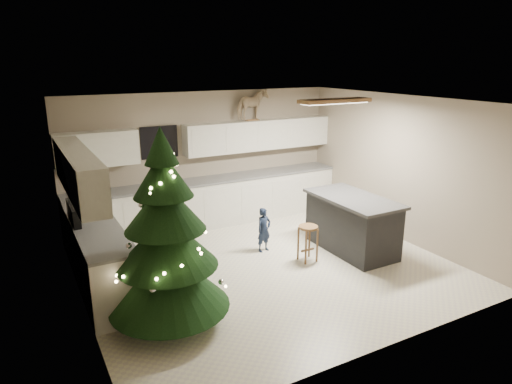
# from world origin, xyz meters

# --- Properties ---
(ground_plane) EXTENTS (5.50, 5.50, 0.00)m
(ground_plane) POSITION_xyz_m (0.00, 0.00, 0.00)
(ground_plane) COLOR beige
(room_shell) EXTENTS (5.52, 5.02, 2.61)m
(room_shell) POSITION_xyz_m (0.02, 0.00, 1.75)
(room_shell) COLOR gray
(room_shell) RESTS_ON ground_plane
(cabinetry) EXTENTS (5.50, 3.20, 2.00)m
(cabinetry) POSITION_xyz_m (-0.91, 1.65, 0.76)
(cabinetry) COLOR silver
(cabinetry) RESTS_ON ground_plane
(island) EXTENTS (0.90, 1.70, 0.95)m
(island) POSITION_xyz_m (1.62, -0.11, 0.48)
(island) COLOR black
(island) RESTS_ON ground_plane
(bar_stool) EXTENTS (0.31, 0.31, 0.60)m
(bar_stool) POSITION_xyz_m (0.70, -0.12, 0.45)
(bar_stool) COLOR brown
(bar_stool) RESTS_ON ground_plane
(christmas_tree) EXTENTS (1.55, 1.50, 2.47)m
(christmas_tree) POSITION_xyz_m (-1.85, -0.80, 1.02)
(christmas_tree) COLOR #3F2816
(christmas_tree) RESTS_ON ground_plane
(toddler) EXTENTS (0.31, 0.24, 0.77)m
(toddler) POSITION_xyz_m (0.27, 0.56, 0.39)
(toddler) COLOR black
(toddler) RESTS_ON ground_plane
(rocking_horse) EXTENTS (0.76, 0.51, 0.61)m
(rocking_horse) POSITION_xyz_m (0.99, 2.33, 2.32)
(rocking_horse) COLOR brown
(rocking_horse) RESTS_ON cabinetry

